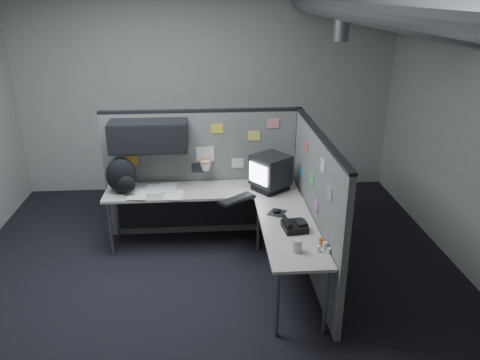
{
  "coord_description": "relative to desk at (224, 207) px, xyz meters",
  "views": [
    {
      "loc": [
        -0.02,
        -4.19,
        2.94
      ],
      "look_at": [
        0.31,
        0.35,
        1.09
      ],
      "focal_mm": 35.0,
      "sensor_mm": 36.0,
      "label": 1
    }
  ],
  "objects": [
    {
      "name": "desk",
      "position": [
        0.0,
        0.0,
        0.0
      ],
      "size": [
        2.31,
        2.11,
        0.73
      ],
      "color": "#AFAA9E",
      "rests_on": "ground"
    },
    {
      "name": "partition_back",
      "position": [
        -0.4,
        0.53,
        0.38
      ],
      "size": [
        2.44,
        0.42,
        1.63
      ],
      "color": "#606260",
      "rests_on": "ground"
    },
    {
      "name": "backpack",
      "position": [
        -1.17,
        0.24,
        0.33
      ],
      "size": [
        0.4,
        0.36,
        0.43
      ],
      "rotation": [
        0.0,
        0.0,
        0.19
      ],
      "color": "black",
      "rests_on": "desk"
    },
    {
      "name": "bottles",
      "position": [
        0.87,
        -1.21,
        0.15
      ],
      "size": [
        0.13,
        0.18,
        0.08
      ],
      "rotation": [
        0.0,
        0.0,
        -0.17
      ],
      "color": "silver",
      "rests_on": "desk"
    },
    {
      "name": "mouse",
      "position": [
        0.56,
        -0.43,
        0.13
      ],
      "size": [
        0.24,
        0.25,
        0.04
      ],
      "rotation": [
        0.0,
        0.0,
        0.25
      ],
      "color": "black",
      "rests_on": "desk"
    },
    {
      "name": "phone",
      "position": [
        0.67,
        -0.81,
        0.16
      ],
      "size": [
        0.25,
        0.27,
        0.12
      ],
      "rotation": [
        0.0,
        0.0,
        -0.05
      ],
      "color": "black",
      "rests_on": "desk"
    },
    {
      "name": "monitor",
      "position": [
        0.57,
        0.21,
        0.34
      ],
      "size": [
        0.52,
        0.52,
        0.43
      ],
      "rotation": [
        0.0,
        0.0,
        -0.15
      ],
      "color": "black",
      "rests_on": "desk"
    },
    {
      "name": "papers",
      "position": [
        -0.88,
        0.26,
        0.13
      ],
      "size": [
        0.83,
        0.55,
        0.02
      ],
      "rotation": [
        0.0,
        0.0,
        -0.09
      ],
      "color": "white",
      "rests_on": "desk"
    },
    {
      "name": "keyboard",
      "position": [
        0.15,
        -0.09,
        0.14
      ],
      "size": [
        0.46,
        0.41,
        0.04
      ],
      "rotation": [
        0.0,
        0.0,
        -0.1
      ],
      "color": "black",
      "rests_on": "desk"
    },
    {
      "name": "cup",
      "position": [
        0.62,
        -1.23,
        0.18
      ],
      "size": [
        0.12,
        0.12,
        0.12
      ],
      "primitive_type": "cylinder",
      "rotation": [
        0.0,
        0.0,
        -0.38
      ],
      "color": "beige",
      "rests_on": "desk"
    },
    {
      "name": "room",
      "position": [
        0.41,
        -0.7,
        1.48
      ],
      "size": [
        5.62,
        5.62,
        3.22
      ],
      "color": "black",
      "rests_on": "ground"
    },
    {
      "name": "partition_right",
      "position": [
        0.95,
        -0.49,
        0.21
      ],
      "size": [
        0.07,
        2.23,
        1.63
      ],
      "color": "#606260",
      "rests_on": "ground"
    }
  ]
}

